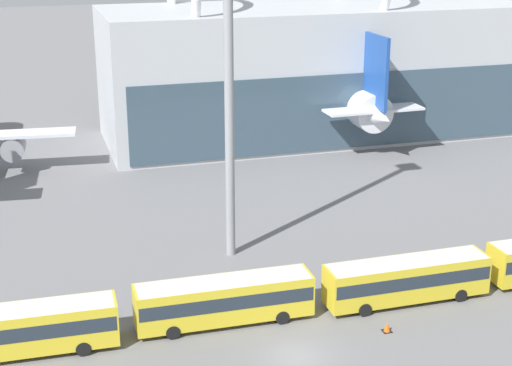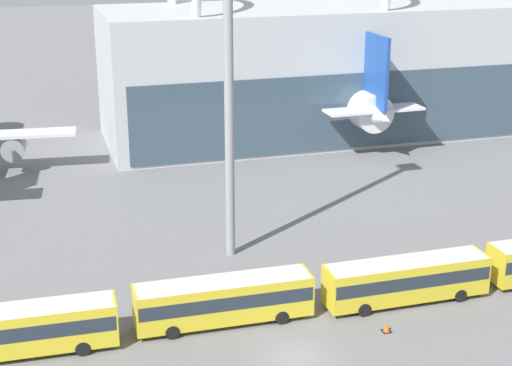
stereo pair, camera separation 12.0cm
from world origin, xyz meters
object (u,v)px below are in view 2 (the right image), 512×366
shuttle_bus_0 (19,328)px  floodlight_mast (229,57)px  airliner_at_gate_far (329,90)px  traffic_cone_1 (387,327)px  shuttle_bus_2 (407,278)px  shuttle_bus_1 (224,298)px

shuttle_bus_0 → floodlight_mast: bearing=35.7°
airliner_at_gate_far → traffic_cone_1: bearing=161.6°
shuttle_bus_2 → shuttle_bus_1: bearing=176.8°
airliner_at_gate_far → shuttle_bus_1: bearing=149.6°
airliner_at_gate_far → floodlight_mast: floodlight_mast is taller
shuttle_bus_2 → traffic_cone_1: (-3.29, -3.71, -1.56)m
airliner_at_gate_far → shuttle_bus_1: 54.61m
shuttle_bus_1 → shuttle_bus_2: same height
shuttle_bus_0 → traffic_cone_1: size_ratio=17.33×
shuttle_bus_0 → shuttle_bus_1: 13.77m
shuttle_bus_0 → traffic_cone_1: (24.24, -4.18, -1.56)m
floodlight_mast → airliner_at_gate_far: bearing=57.3°
shuttle_bus_0 → shuttle_bus_2: bearing=0.8°
floodlight_mast → traffic_cone_1: 23.84m
airliner_at_gate_far → floodlight_mast: size_ratio=1.25×
floodlight_mast → traffic_cone_1: bearing=-66.2°
traffic_cone_1 → shuttle_bus_1: bearing=157.2°
shuttle_bus_1 → traffic_cone_1: (10.47, -4.41, -1.56)m
traffic_cone_1 → floodlight_mast: bearing=113.8°
shuttle_bus_0 → floodlight_mast: floodlight_mast is taller
airliner_at_gate_far → traffic_cone_1: (-16.24, -51.92, -4.91)m
airliner_at_gate_far → floodlight_mast: bearing=146.2°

